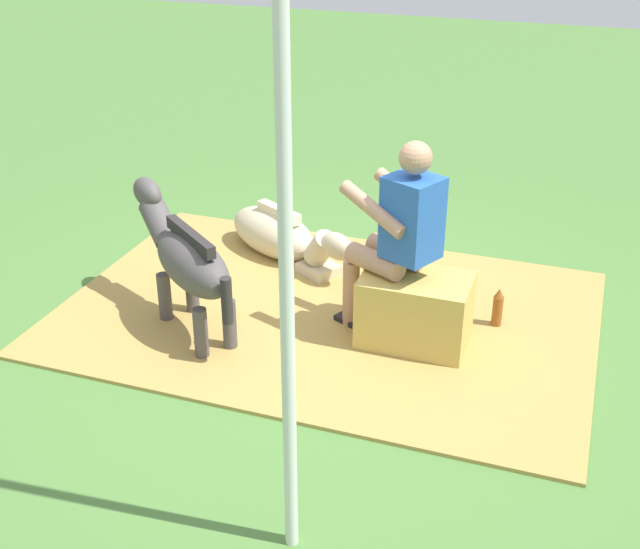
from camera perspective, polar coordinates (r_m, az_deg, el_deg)
ground_plane at (r=5.55m, az=-0.65°, el=-3.68°), size 24.00×24.00×0.00m
hay_patch at (r=5.70m, az=0.49°, el=-2.66°), size 3.60×2.46×0.02m
hay_bale at (r=5.28m, az=6.59°, el=-2.57°), size 0.69×0.45×0.49m
person_seated at (r=5.12m, az=5.35°, el=2.98°), size 0.72×0.59×1.37m
pony_standing at (r=5.35m, az=-9.25°, el=1.12°), size 1.14×0.96×0.89m
pony_lying at (r=6.43m, az=-2.71°, el=2.72°), size 1.30×0.88×0.42m
soda_bottle at (r=5.60m, az=12.22°, el=-2.35°), size 0.07×0.07×0.30m
tent_pole_left at (r=3.23m, az=-2.32°, el=-1.76°), size 0.06×0.06×2.56m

